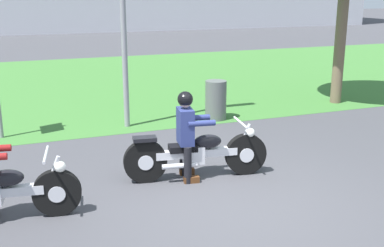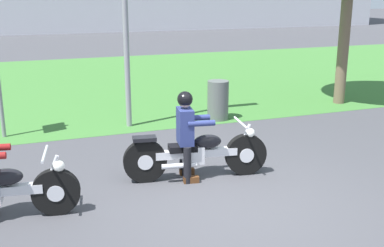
% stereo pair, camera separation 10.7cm
% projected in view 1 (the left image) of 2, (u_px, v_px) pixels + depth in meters
% --- Properties ---
extents(ground, '(120.00, 120.00, 0.00)m').
position_uv_depth(ground, '(233.00, 207.00, 6.60)').
color(ground, '#424247').
extents(grass_verge, '(60.00, 12.00, 0.01)m').
position_uv_depth(grass_verge, '(99.00, 82.00, 15.54)').
color(grass_verge, '#3D7533').
rests_on(grass_verge, ground).
extents(motorcycle_lead, '(2.30, 0.69, 0.90)m').
position_uv_depth(motorcycle_lead, '(197.00, 154.00, 7.51)').
color(motorcycle_lead, black).
rests_on(motorcycle_lead, ground).
extents(rider_lead, '(0.60, 0.52, 1.42)m').
position_uv_depth(rider_lead, '(186.00, 129.00, 7.37)').
color(rider_lead, black).
rests_on(rider_lead, ground).
extents(trash_can, '(0.49, 0.49, 0.91)m').
position_uv_depth(trash_can, '(216.00, 100.00, 10.97)').
color(trash_can, '#595E5B').
rests_on(trash_can, ground).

